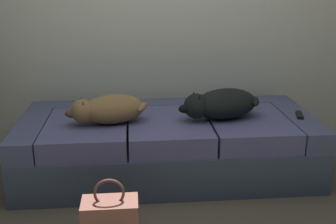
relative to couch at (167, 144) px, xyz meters
The scene contains 5 objects.
couch is the anchor object (origin of this frame).
dog_tan 0.55m from the couch, 165.18° to the right, with size 0.59×0.34×0.20m.
dog_dark 0.51m from the couch, 13.05° to the right, with size 0.63×0.38×0.22m.
tv_remote 1.01m from the couch, ahead, with size 0.04×0.15×0.02m, color black.
handbag 0.93m from the couch, 115.77° to the right, with size 0.32×0.18×0.38m.
Camera 1 is at (-0.26, -1.83, 1.45)m, focal length 44.52 mm.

